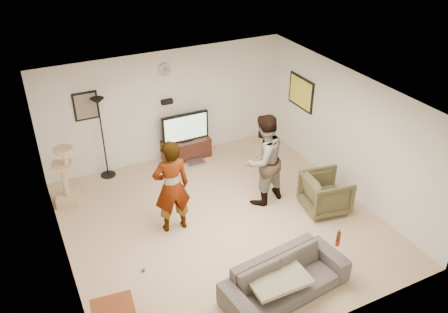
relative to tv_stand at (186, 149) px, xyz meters
name	(u,v)px	position (x,y,z in m)	size (l,w,h in m)	color
floor	(221,222)	(-0.32, -2.50, -0.24)	(5.50, 5.50, 0.02)	tan
ceiling	(221,98)	(-0.32, -2.50, 2.28)	(5.50, 5.50, 0.02)	white
wall_back	(166,106)	(-0.32, 0.25, 1.02)	(5.50, 0.04, 2.50)	silver
wall_front	(315,265)	(-0.32, -5.25, 1.02)	(5.50, 0.04, 2.50)	silver
wall_left	(58,207)	(-3.07, -2.50, 1.02)	(0.04, 5.50, 2.50)	silver
wall_right	(347,132)	(2.43, -2.50, 1.02)	(0.04, 5.50, 2.50)	silver
wall_clock	(164,70)	(-0.32, 0.22, 1.87)	(0.26, 0.26, 0.04)	silver
wall_speaker	(167,102)	(-0.32, 0.19, 1.15)	(0.25, 0.10, 0.10)	black
picture_back	(86,106)	(-2.02, 0.23, 1.37)	(0.42, 0.03, 0.52)	#6F6557
picture_right	(301,93)	(2.41, -0.90, 1.27)	(0.03, 0.78, 0.62)	yellow
tv_stand	(186,149)	(0.00, 0.00, 0.00)	(1.09, 0.45, 0.45)	black
console_box	(196,163)	(0.07, -0.40, -0.19)	(0.40, 0.30, 0.07)	silver
tv	(185,127)	(0.00, 0.00, 0.55)	(1.08, 0.08, 0.64)	black
tv_screen	(186,128)	(0.00, -0.04, 0.55)	(1.00, 0.01, 0.57)	#13E216
floor_lamp	(103,139)	(-1.82, 0.03, 0.67)	(0.32, 0.32, 1.80)	black
cat_tree	(64,176)	(-2.77, -0.64, 0.41)	(0.40, 0.40, 1.26)	tan
person_left	(172,187)	(-1.17, -2.27, 0.67)	(0.66, 0.43, 1.80)	#9A97A1
person_right	(263,160)	(0.70, -2.23, 0.70)	(0.90, 0.70, 1.85)	#2D4395
sofa	(286,278)	(-0.21, -4.50, 0.07)	(2.02, 0.79, 0.59)	#4C4542
throw_blanket	(276,277)	(-0.38, -4.50, 0.17)	(0.90, 0.70, 0.06)	tan
beer_bottle	(338,239)	(0.72, -4.50, 0.49)	(0.06, 0.06, 0.25)	#44240E
armchair	(326,193)	(1.64, -3.02, 0.15)	(0.80, 0.82, 0.75)	#474126
toy_ball	(143,270)	(-2.03, -3.11, -0.20)	(0.06, 0.06, 0.06)	#085A98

